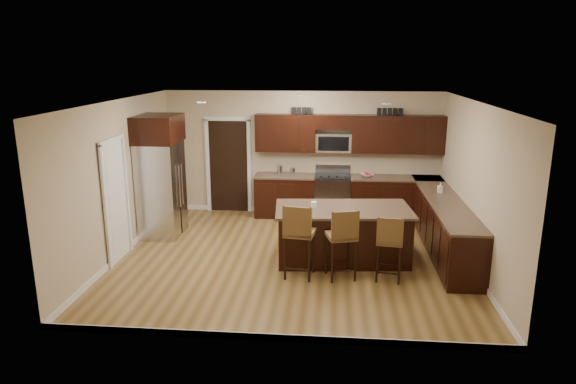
# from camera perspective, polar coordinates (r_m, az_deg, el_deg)

# --- Properties ---
(floor) EXTENTS (6.00, 6.00, 0.00)m
(floor) POSITION_cam_1_polar(r_m,az_deg,el_deg) (9.04, 0.45, -7.30)
(floor) COLOR olive
(floor) RESTS_ON ground
(ceiling) EXTENTS (6.00, 6.00, 0.00)m
(ceiling) POSITION_cam_1_polar(r_m,az_deg,el_deg) (8.41, 0.49, 10.02)
(ceiling) COLOR silver
(ceiling) RESTS_ON wall_back
(wall_back) EXTENTS (6.00, 0.00, 6.00)m
(wall_back) POSITION_cam_1_polar(r_m,az_deg,el_deg) (11.31, 1.60, 4.33)
(wall_back) COLOR #C0AB8A
(wall_back) RESTS_ON floor
(wall_left) EXTENTS (0.00, 5.50, 5.50)m
(wall_left) POSITION_cam_1_polar(r_m,az_deg,el_deg) (9.35, -18.18, 1.38)
(wall_left) COLOR #C0AB8A
(wall_left) RESTS_ON floor
(wall_right) EXTENTS (0.00, 5.50, 5.50)m
(wall_right) POSITION_cam_1_polar(r_m,az_deg,el_deg) (8.91, 20.08, 0.58)
(wall_right) COLOR #C0AB8A
(wall_right) RESTS_ON floor
(base_cabinets) EXTENTS (4.02, 3.96, 0.92)m
(base_cabinets) POSITION_cam_1_polar(r_m,az_deg,el_deg) (10.30, 11.73, -2.11)
(base_cabinets) COLOR black
(base_cabinets) RESTS_ON floor
(upper_cabinets) EXTENTS (4.00, 0.33, 0.80)m
(upper_cabinets) POSITION_cam_1_polar(r_m,az_deg,el_deg) (11.06, 7.00, 6.56)
(upper_cabinets) COLOR black
(upper_cabinets) RESTS_ON wall_back
(range) EXTENTS (0.76, 0.64, 1.11)m
(range) POSITION_cam_1_polar(r_m,az_deg,el_deg) (11.19, 4.95, -0.44)
(range) COLOR silver
(range) RESTS_ON floor
(microwave) EXTENTS (0.76, 0.31, 0.40)m
(microwave) POSITION_cam_1_polar(r_m,az_deg,el_deg) (11.10, 5.08, 5.49)
(microwave) COLOR silver
(microwave) RESTS_ON upper_cabinets
(doorway) EXTENTS (0.85, 0.03, 2.06)m
(doorway) POSITION_cam_1_polar(r_m,az_deg,el_deg) (11.57, -6.61, 2.86)
(doorway) COLOR black
(doorway) RESTS_ON floor
(pantry_door) EXTENTS (0.03, 0.80, 2.04)m
(pantry_door) POSITION_cam_1_polar(r_m,az_deg,el_deg) (9.16, -18.63, -1.07)
(pantry_door) COLOR white
(pantry_door) RESTS_ON floor
(letter_decor) EXTENTS (2.20, 0.03, 0.15)m
(letter_decor) POSITION_cam_1_polar(r_m,az_deg,el_deg) (11.00, 6.32, 8.92)
(letter_decor) COLOR black
(letter_decor) RESTS_ON upper_cabinets
(island) EXTENTS (2.38, 1.39, 0.92)m
(island) POSITION_cam_1_polar(r_m,az_deg,el_deg) (8.88, 6.08, -4.83)
(island) COLOR black
(island) RESTS_ON floor
(stool_left) EXTENTS (0.51, 0.51, 1.21)m
(stool_left) POSITION_cam_1_polar(r_m,az_deg,el_deg) (7.99, 1.21, -4.55)
(stool_left) COLOR brown
(stool_left) RESTS_ON floor
(stool_mid) EXTENTS (0.53, 0.53, 1.15)m
(stool_mid) POSITION_cam_1_polar(r_m,az_deg,el_deg) (7.99, 6.07, -4.89)
(stool_mid) COLOR brown
(stool_mid) RESTS_ON floor
(stool_right) EXTENTS (0.45, 0.45, 1.06)m
(stool_right) POSITION_cam_1_polar(r_m,az_deg,el_deg) (8.06, 11.23, -5.35)
(stool_right) COLOR brown
(stool_right) RESTS_ON floor
(refrigerator) EXTENTS (0.79, 0.98, 2.35)m
(refrigerator) POSITION_cam_1_polar(r_m,az_deg,el_deg) (10.15, -13.97, 1.86)
(refrigerator) COLOR silver
(refrigerator) RESTS_ON floor
(floor_mat) EXTENTS (1.12, 0.95, 0.01)m
(floor_mat) POSITION_cam_1_polar(r_m,az_deg,el_deg) (10.60, 8.66, -4.07)
(floor_mat) COLOR brown
(floor_mat) RESTS_ON floor
(fruit_bowl) EXTENTS (0.35, 0.35, 0.07)m
(fruit_bowl) POSITION_cam_1_polar(r_m,az_deg,el_deg) (11.10, 8.79, 1.87)
(fruit_bowl) COLOR silver
(fruit_bowl) RESTS_ON base_cabinets
(soap_bottle) EXTENTS (0.09, 0.09, 0.19)m
(soap_bottle) POSITION_cam_1_polar(r_m,az_deg,el_deg) (10.07, 16.55, 0.46)
(soap_bottle) COLOR #B2B2B2
(soap_bottle) RESTS_ON base_cabinets
(canister_tall) EXTENTS (0.12, 0.12, 0.21)m
(canister_tall) POSITION_cam_1_polar(r_m,az_deg,el_deg) (11.12, -0.93, 2.44)
(canister_tall) COLOR silver
(canister_tall) RESTS_ON base_cabinets
(canister_short) EXTENTS (0.11, 0.11, 0.16)m
(canister_short) POSITION_cam_1_polar(r_m,az_deg,el_deg) (11.10, 0.51, 2.30)
(canister_short) COLOR silver
(canister_short) RESTS_ON base_cabinets
(island_jar) EXTENTS (0.10, 0.10, 0.10)m
(island_jar) POSITION_cam_1_polar(r_m,az_deg,el_deg) (8.72, 2.89, -1.40)
(island_jar) COLOR white
(island_jar) RESTS_ON island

